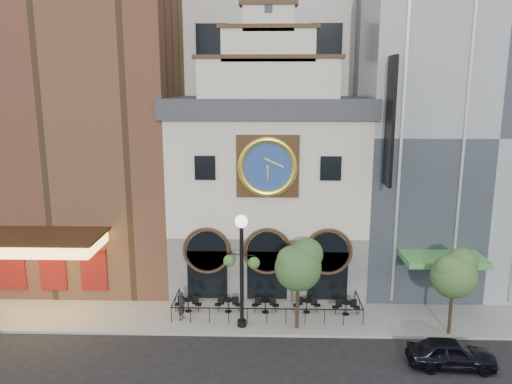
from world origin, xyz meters
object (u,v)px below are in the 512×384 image
object	(u,v)px
bistro_1	(228,304)
bistro_3	(307,305)
bistro_0	(188,304)
bistro_4	(346,307)
lamppost	(242,259)
pedestrian	(182,305)
tree_left	(299,264)
bistro_2	(265,305)
car_right	(451,354)
tree_right	(455,272)

from	to	relation	value
bistro_1	bistro_3	bearing A→B (deg)	0.70
bistro_0	bistro_1	world-z (taller)	same
bistro_4	lamppost	xyz separation A→B (m)	(-5.91, -1.57, 3.43)
pedestrian	tree_left	size ratio (longest dim) A/B	0.33
bistro_2	car_right	distance (m)	10.27
car_right	tree_right	xyz separation A→B (m)	(1.01, 3.05, 2.89)
bistro_0	bistro_4	bearing A→B (deg)	-0.88
bistro_0	lamppost	size ratio (longest dim) A/B	0.25
bistro_2	car_right	size ratio (longest dim) A/B	0.39
pedestrian	tree_right	distance (m)	14.83
bistro_1	bistro_2	size ratio (longest dim) A/B	1.00
bistro_4	pedestrian	xyz separation A→B (m)	(-9.35, -0.83, 0.36)
tree_right	bistro_0	bearing A→B (deg)	171.28
bistro_3	tree_left	size ratio (longest dim) A/B	0.32
bistro_4	pedestrian	size ratio (longest dim) A/B	0.96
bistro_0	bistro_1	size ratio (longest dim) A/B	1.00
bistro_2	car_right	world-z (taller)	car_right
bistro_4	tree_left	bearing A→B (deg)	-149.80
bistro_4	tree_left	xyz separation A→B (m)	(-2.86, -1.66, 3.20)
car_right	pedestrian	distance (m)	14.20
bistro_0	bistro_3	distance (m)	6.91
bistro_3	car_right	distance (m)	8.34
bistro_2	lamppost	xyz separation A→B (m)	(-1.27, -1.71, 3.43)
bistro_1	lamppost	size ratio (longest dim) A/B	0.25
bistro_1	lamppost	bearing A→B (deg)	-62.69
bistro_2	bistro_1	bearing A→B (deg)	179.58
bistro_1	pedestrian	size ratio (longest dim) A/B	0.96
bistro_0	lamppost	xyz separation A→B (m)	(3.23, -1.71, 3.43)
car_right	bistro_3	bearing A→B (deg)	53.57
lamppost	bistro_0	bearing A→B (deg)	164.86
tree_right	lamppost	bearing A→B (deg)	177.50
bistro_0	bistro_3	world-z (taller)	same
bistro_2	tree_left	bearing A→B (deg)	-45.17
bistro_1	bistro_4	size ratio (longest dim) A/B	1.00
tree_left	tree_right	distance (m)	8.07
tree_right	car_right	bearing A→B (deg)	-108.27
car_right	lamppost	size ratio (longest dim) A/B	0.65
bistro_3	bistro_4	size ratio (longest dim) A/B	1.00
pedestrian	tree_right	xyz separation A→B (m)	(14.55, -1.23, 2.61)
bistro_1	tree_right	distance (m)	12.56
tree_left	bistro_0	bearing A→B (deg)	164.00
bistro_1	car_right	bearing A→B (deg)	-25.58
bistro_0	bistro_2	world-z (taller)	same
bistro_1	tree_right	size ratio (longest dim) A/B	0.34
bistro_0	car_right	xyz separation A→B (m)	(13.34, -5.25, 0.08)
bistro_2	pedestrian	xyz separation A→B (m)	(-4.71, -0.96, 0.36)
bistro_3	lamppost	distance (m)	5.33
bistro_0	tree_right	bearing A→B (deg)	-8.72
pedestrian	bistro_3	bearing A→B (deg)	-67.39
bistro_1	car_right	distance (m)	12.19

